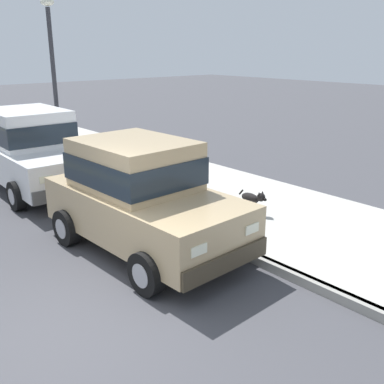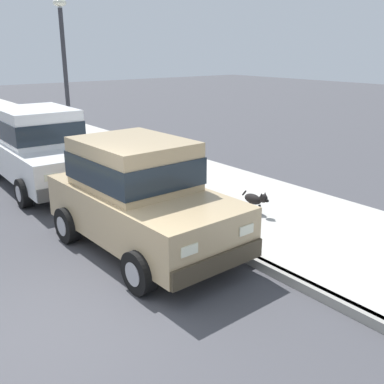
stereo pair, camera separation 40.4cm
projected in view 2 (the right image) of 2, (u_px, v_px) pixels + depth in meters
ground_plane at (53, 329)px, 5.54m from camera, size 80.00×80.00×0.00m
curb at (241, 254)px, 7.39m from camera, size 0.16×64.00×0.14m
sidewalk at (310, 228)px, 8.44m from camera, size 3.60×64.00×0.14m
car_tan_hatchback at (140, 194)px, 7.50m from camera, size 2.05×3.86×1.88m
car_white_sedan at (40, 147)px, 11.10m from camera, size 2.11×4.64×1.92m
dog_black at (255, 199)px, 8.94m from camera, size 0.21×0.76×0.49m
street_lamp at (65, 63)px, 12.38m from camera, size 0.36×0.36×4.42m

